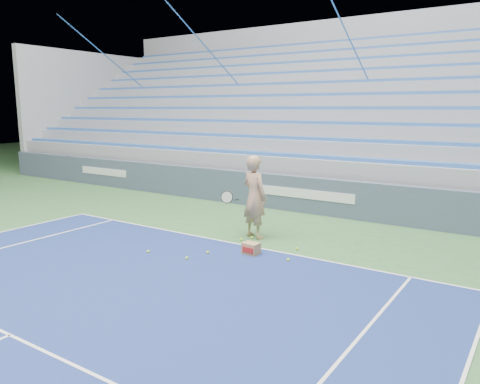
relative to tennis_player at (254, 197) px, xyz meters
name	(u,v)px	position (x,y,z in m)	size (l,w,h in m)	color
sponsor_barrier	(306,195)	(-0.16, 3.26, -0.47)	(30.00, 0.32, 1.10)	#3F4C60
bleachers	(370,128)	(-0.17, 8.98, 1.34)	(31.00, 9.15, 7.30)	#919399
tennis_player	(254,197)	(0.00, 0.00, 0.00)	(1.03, 0.95, 2.03)	tan
ball_box	(251,249)	(0.67, -1.21, -0.89)	(0.37, 0.29, 0.26)	#A37A4F
tennis_ball_0	(208,252)	(-0.14, -1.71, -0.98)	(0.07, 0.07, 0.07)	#C2F031
tennis_ball_1	(297,249)	(1.37, -0.36, -0.98)	(0.07, 0.07, 0.07)	#C2F031
tennis_ball_2	(252,237)	(0.03, -0.15, -0.98)	(0.07, 0.07, 0.07)	#C2F031
tennis_ball_3	(148,252)	(-1.27, -2.38, -0.98)	(0.07, 0.07, 0.07)	#C2F031
tennis_ball_4	(288,260)	(1.56, -1.17, -0.98)	(0.07, 0.07, 0.07)	#C2F031
tennis_ball_5	(241,239)	(-0.10, -0.44, -0.98)	(0.07, 0.07, 0.07)	#C2F031
tennis_ball_6	(187,258)	(-0.27, -2.27, -0.98)	(0.07, 0.07, 0.07)	#C2F031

